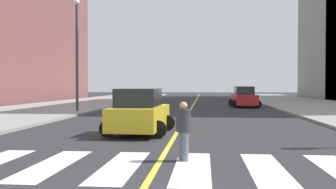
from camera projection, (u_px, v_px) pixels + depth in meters
sidewalk_kerb_west at (11, 114)px, 26.73m from camera, size 10.00×120.00×0.15m
crosswalk_paint at (157, 167)px, 9.64m from camera, size 13.50×4.00×0.01m
lane_divider_paint at (195, 103)px, 45.47m from camera, size 0.16×80.00×0.01m
car_red_nearest at (244, 97)px, 36.32m from camera, size 2.84×4.45×1.96m
car_white_second at (148, 96)px, 45.40m from camera, size 2.50×3.90×1.71m
car_yellow_third at (140, 113)px, 16.22m from camera, size 2.79×4.36×1.92m
pedestrian_crossing at (183, 128)px, 10.39m from camera, size 0.40×0.40×1.61m
street_lamp at (77, 46)px, 28.78m from camera, size 0.44×0.44×8.33m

